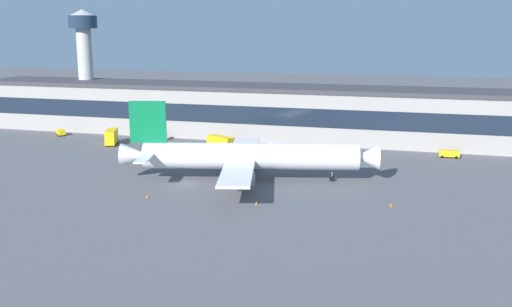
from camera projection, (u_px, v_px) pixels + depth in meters
ground_plane at (186, 183)px, 121.56m from camera, size 600.00×600.00×0.00m
terminal_building at (258, 111)px, 172.25m from camera, size 178.95×19.70×15.21m
airliner at (246, 156)px, 122.33m from camera, size 53.76×46.14×16.78m
control_tower at (85, 55)px, 188.70m from camera, size 9.02×9.02×37.55m
follow_me_car at (159, 137)px, 167.50m from camera, size 4.75×3.88×1.85m
crew_van at (346, 152)px, 144.81m from camera, size 4.46×5.61×2.55m
catering_truck at (111, 136)px, 160.89m from camera, size 4.97×7.65×4.15m
belt_loader at (281, 146)px, 153.68m from camera, size 6.68×3.29×1.95m
baggage_tug at (61, 132)px, 174.87m from camera, size 4.00×3.92×1.85m
pushback_tractor at (449, 153)px, 145.16m from camera, size 4.84×2.70×1.75m
fuel_truck at (221, 142)px, 155.50m from camera, size 8.70×6.52×3.35m
traffic_cone_0 at (391, 205)px, 105.21m from camera, size 0.52×0.52×0.65m
traffic_cone_1 at (147, 196)px, 110.66m from camera, size 0.53×0.53×0.66m
traffic_cone_2 at (256, 203)px, 106.33m from camera, size 0.52×0.52×0.65m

